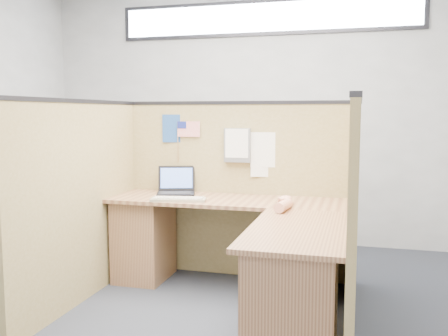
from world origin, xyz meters
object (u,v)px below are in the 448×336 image
(l_desk, at_px, (239,254))
(mouse, at_px, (286,202))
(laptop, at_px, (178,187))
(keyboard, at_px, (178,199))

(l_desk, relative_size, mouse, 17.49)
(l_desk, xyz_separation_m, laptop, (-0.67, 0.54, 0.39))
(l_desk, height_order, mouse, mouse)
(mouse, bearing_deg, laptop, 162.72)
(l_desk, xyz_separation_m, keyboard, (-0.54, 0.20, 0.35))
(l_desk, bearing_deg, laptop, 141.00)
(keyboard, bearing_deg, mouse, -8.68)
(keyboard, xyz_separation_m, mouse, (0.85, 0.04, 0.01))
(keyboard, relative_size, mouse, 4.09)
(laptop, bearing_deg, mouse, -35.50)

